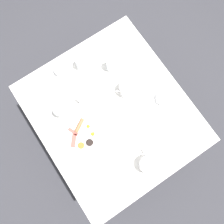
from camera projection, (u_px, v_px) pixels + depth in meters
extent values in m
plane|color=#333338|center=(112.00, 126.00, 2.38)|extent=(8.00, 8.00, 0.00)
cube|color=silver|center=(112.00, 113.00, 1.63)|extent=(1.08, 1.21, 0.03)
cylinder|color=brown|center=(100.00, 205.00, 1.87)|extent=(0.04, 0.04, 0.75)
cylinder|color=brown|center=(191.00, 141.00, 1.98)|extent=(0.04, 0.04, 0.75)
cylinder|color=brown|center=(36.00, 101.00, 2.05)|extent=(0.04, 0.04, 0.75)
cylinder|color=brown|center=(122.00, 48.00, 2.15)|extent=(0.04, 0.04, 0.75)
cylinder|color=white|center=(83.00, 135.00, 1.58)|extent=(0.29, 0.29, 0.01)
cylinder|color=white|center=(93.00, 134.00, 1.57)|extent=(0.07, 0.07, 0.00)
sphere|color=yellow|center=(93.00, 134.00, 1.56)|extent=(0.03, 0.03, 0.03)
cylinder|color=white|center=(88.00, 127.00, 1.58)|extent=(0.07, 0.07, 0.00)
sphere|color=yellow|center=(88.00, 126.00, 1.57)|extent=(0.02, 0.02, 0.02)
cylinder|color=brown|center=(79.00, 125.00, 1.57)|extent=(0.11, 0.08, 0.03)
cube|color=#B74C42|center=(73.00, 132.00, 1.57)|extent=(0.05, 0.08, 0.01)
cube|color=#B74C42|center=(74.00, 141.00, 1.56)|extent=(0.09, 0.10, 0.01)
cylinder|color=#D16023|center=(81.00, 146.00, 1.55)|extent=(0.05, 0.05, 0.01)
cylinder|color=black|center=(90.00, 143.00, 1.55)|extent=(0.05, 0.05, 0.02)
cylinder|color=white|center=(148.00, 165.00, 1.50)|extent=(0.13, 0.13, 0.10)
cylinder|color=white|center=(149.00, 165.00, 1.44)|extent=(0.09, 0.09, 0.01)
sphere|color=white|center=(150.00, 165.00, 1.43)|extent=(0.02, 0.02, 0.02)
cone|color=white|center=(152.00, 177.00, 1.47)|extent=(0.04, 0.06, 0.05)
torus|color=white|center=(145.00, 155.00, 1.51)|extent=(0.04, 0.08, 0.08)
cylinder|color=white|center=(128.00, 89.00, 1.60)|extent=(0.13, 0.13, 0.10)
cylinder|color=white|center=(128.00, 86.00, 1.55)|extent=(0.09, 0.09, 0.01)
sphere|color=white|center=(128.00, 86.00, 1.53)|extent=(0.02, 0.02, 0.02)
cone|color=white|center=(117.00, 91.00, 1.59)|extent=(0.06, 0.04, 0.05)
torus|color=white|center=(136.00, 86.00, 1.60)|extent=(0.08, 0.03, 0.08)
cylinder|color=white|center=(61.00, 72.00, 1.67)|extent=(0.15, 0.15, 0.01)
cylinder|color=white|center=(60.00, 70.00, 1.64)|extent=(0.09, 0.09, 0.05)
cylinder|color=olive|center=(60.00, 70.00, 1.65)|extent=(0.08, 0.08, 0.04)
torus|color=white|center=(65.00, 66.00, 1.65)|extent=(0.04, 0.01, 0.04)
cylinder|color=white|center=(161.00, 100.00, 1.63)|extent=(0.15, 0.15, 0.01)
cylinder|color=white|center=(162.00, 99.00, 1.60)|extent=(0.09, 0.09, 0.05)
cylinder|color=olive|center=(162.00, 99.00, 1.61)|extent=(0.08, 0.08, 0.04)
torus|color=white|center=(161.00, 105.00, 1.59)|extent=(0.04, 0.03, 0.04)
cylinder|color=white|center=(81.00, 63.00, 1.63)|extent=(0.08, 0.08, 0.11)
cylinder|color=white|center=(61.00, 111.00, 1.55)|extent=(0.08, 0.08, 0.13)
cylinder|color=white|center=(111.00, 64.00, 1.63)|extent=(0.08, 0.08, 0.12)
cylinder|color=white|center=(81.00, 99.00, 1.60)|extent=(0.06, 0.06, 0.06)
torus|color=white|center=(85.00, 96.00, 1.61)|extent=(0.04, 0.01, 0.04)
cube|color=white|center=(87.00, 178.00, 1.52)|extent=(0.16, 0.13, 0.01)
cube|color=silver|center=(36.00, 96.00, 1.64)|extent=(0.15, 0.13, 0.00)
cube|color=silver|center=(138.00, 124.00, 1.60)|extent=(0.22, 0.02, 0.00)
cube|color=silver|center=(184.00, 126.00, 1.60)|extent=(0.16, 0.06, 0.00)
cube|color=silver|center=(148.00, 67.00, 1.68)|extent=(0.04, 0.17, 0.00)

